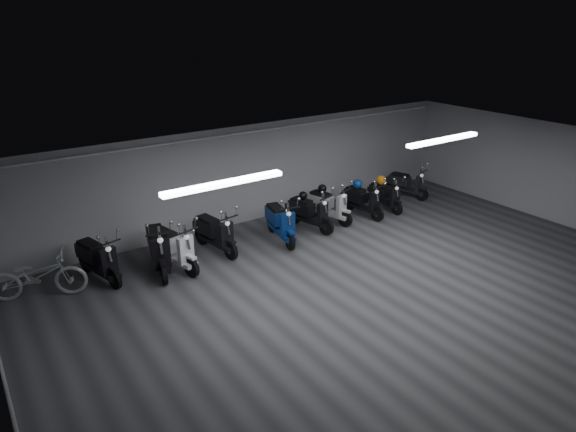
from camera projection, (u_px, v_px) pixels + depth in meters
floor at (374, 291)px, 10.92m from camera, size 14.00×10.00×0.01m
ceiling at (384, 166)px, 9.87m from camera, size 14.00×10.00×0.01m
back_wall at (254, 173)px, 14.22m from camera, size 14.00×0.01×2.80m
right_wall at (561, 175)px, 14.07m from camera, size 0.01×10.00×2.80m
fluor_strip_left at (224, 183)px, 9.08m from camera, size 2.40×0.18×0.08m
fluor_strip_right at (443, 140)px, 12.23m from camera, size 2.40×0.18×0.08m
conduit at (255, 131)px, 13.70m from camera, size 13.60×0.05×0.05m
scooter_0 at (97, 253)px, 11.12m from camera, size 1.05×1.91×1.35m
scooter_1 at (158, 241)px, 11.50m from camera, size 1.12×2.10×1.49m
scooter_2 at (173, 241)px, 11.62m from camera, size 1.06×1.99×1.41m
scooter_3 at (215, 227)px, 12.46m from camera, size 0.90×1.89×1.35m
scooter_4 at (280, 216)px, 13.09m from camera, size 0.96×1.94×1.38m
scooter_5 at (310, 207)px, 13.80m from camera, size 1.00×1.86×1.32m
scooter_6 at (329, 200)px, 14.33m from camera, size 1.01×1.86×1.32m
scooter_7 at (363, 195)px, 14.74m from camera, size 0.75×1.77×1.28m
scooter_8 at (386, 191)px, 15.24m from camera, size 0.62×1.63×1.19m
scooter_9 at (407, 179)px, 16.27m from camera, size 0.98×1.72×1.22m
bicycle at (36, 271)px, 10.44m from camera, size 2.06×1.34×1.26m
helmet_0 at (322, 189)px, 14.37m from camera, size 0.25×0.25×0.25m
helmet_1 at (381, 180)px, 15.30m from camera, size 0.29×0.29×0.29m
helmet_2 at (358, 184)px, 14.80m from camera, size 0.28×0.28×0.28m
helmet_3 at (303, 196)px, 13.84m from camera, size 0.24×0.24×0.24m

